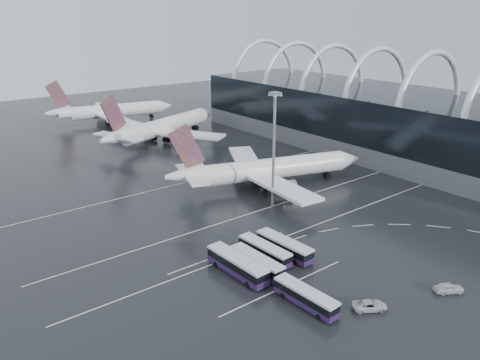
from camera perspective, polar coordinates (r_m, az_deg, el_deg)
ground at (r=108.43m, az=8.92°, el=-4.91°), size 420.00×420.00×0.00m
terminal at (r=163.49m, az=19.07°, el=6.67°), size 42.00×160.00×34.90m
lane_marking_near at (r=107.21m, az=9.70°, el=-5.25°), size 120.00×0.25×0.01m
lane_marking_mid at (r=116.16m, az=4.63°, el=-3.01°), size 120.00×0.25×0.01m
lane_marking_far at (r=136.63m, az=-3.30°, el=0.56°), size 120.00×0.25×0.01m
bus_bay_line_south at (r=83.38m, az=5.43°, el=-12.82°), size 28.00×0.25×0.01m
bus_bay_line_north at (r=93.92m, az=-1.33°, el=-8.73°), size 28.00×0.25×0.01m
airliner_main at (r=126.30m, az=3.09°, el=1.25°), size 55.42×48.01×19.17m
airliner_gate_b at (r=174.46m, az=-9.57°, el=6.31°), size 57.67×51.25×20.59m
airliner_gate_c at (r=210.94m, az=-15.57°, el=8.07°), size 53.68×48.72×19.23m
bus_row_near_a at (r=85.64m, az=-0.33°, el=-10.29°), size 3.75×14.13×3.45m
bus_row_near_b at (r=86.88m, az=2.06°, el=-10.01°), size 3.25×12.37×3.02m
bus_row_near_c at (r=90.91m, az=3.03°, el=-8.60°), size 3.35×12.35×3.01m
bus_row_near_d at (r=92.56m, az=5.44°, el=-8.05°), size 3.59×13.05×3.18m
bus_row_far_b at (r=78.28m, az=8.02°, el=-13.91°), size 3.30×12.10×2.95m
van_curve_a at (r=79.86m, az=15.53°, el=-14.50°), size 6.04×5.10×1.54m
van_curve_b at (r=88.49m, az=24.09°, el=-11.93°), size 5.28×4.37×1.70m
floodlight_mast at (r=109.53m, az=4.18°, el=5.29°), size 2.14×2.14×27.90m
gse_cart_belly_c at (r=126.53m, az=5.06°, el=-0.81°), size 2.05×1.21×1.12m
gse_cart_belly_d at (r=148.78m, az=10.62°, el=2.13°), size 2.48×1.46×1.35m
gse_cart_belly_e at (r=139.50m, az=3.28°, el=1.23°), size 2.25×1.33×1.23m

